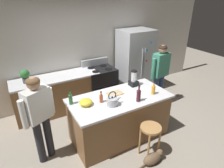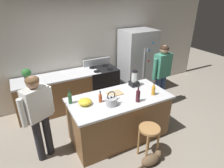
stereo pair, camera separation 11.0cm
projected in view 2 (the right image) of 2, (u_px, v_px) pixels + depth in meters
name	position (u px, v px, depth m)	size (l,w,h in m)	color
ground_plane	(119.00, 136.00, 3.97)	(14.00, 14.00, 0.00)	#9E9384
back_wall	(82.00, 50.00, 4.93)	(8.00, 0.10, 2.70)	silver
kitchen_island	(119.00, 117.00, 3.77)	(1.91, 0.93, 0.92)	brown
back_counter_run	(59.00, 93.00, 4.67)	(2.00, 0.64, 0.92)	brown
refrigerator	(137.00, 63.00, 5.37)	(0.90, 0.73, 1.81)	#B7BABF
stove_range	(102.00, 84.00, 5.12)	(0.76, 0.65, 1.10)	black
person_by_island_left	(38.00, 111.00, 3.07)	(0.57, 0.37, 1.58)	#26262B
person_by_sink_right	(162.00, 71.00, 4.61)	(0.60, 0.26, 1.60)	#384C7A
bar_stool	(149.00, 134.00, 3.25)	(0.36, 0.36, 0.64)	#B7844C
cat	(151.00, 159.00, 3.27)	(0.52, 0.18, 0.26)	brown
potted_plant	(27.00, 74.00, 4.13)	(0.20, 0.20, 0.30)	#4C4C51
blender_appliance	(134.00, 80.00, 3.95)	(0.17, 0.17, 0.34)	black
bottle_olive_oil	(70.00, 98.00, 3.34)	(0.07, 0.07, 0.28)	#2D6638
bottle_soda	(153.00, 90.00, 3.62)	(0.07, 0.07, 0.26)	orange
bottle_wine	(138.00, 96.00, 3.38)	(0.08, 0.08, 0.32)	#471923
bottle_cooking_sauce	(100.00, 98.00, 3.39)	(0.06, 0.06, 0.22)	#B24C26
mixing_bowl	(85.00, 102.00, 3.32)	(0.23, 0.23, 0.10)	yellow
tea_kettle	(111.00, 101.00, 3.29)	(0.28, 0.20, 0.27)	#B7BABF
cutting_board	(115.00, 93.00, 3.68)	(0.30, 0.20, 0.02)	tan
chef_knife	(116.00, 93.00, 3.69)	(0.22, 0.03, 0.01)	#B7BABF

